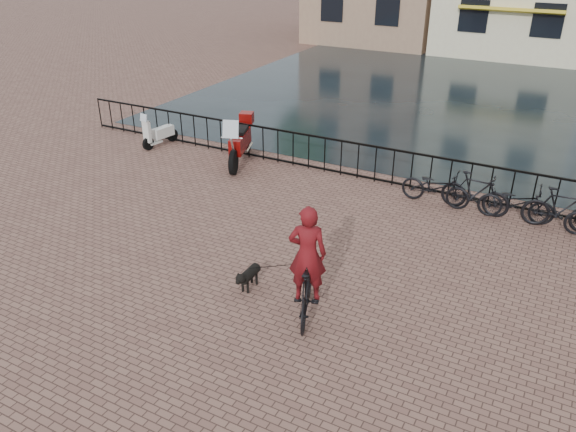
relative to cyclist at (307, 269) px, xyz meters
The scene contains 11 objects.
ground 2.29m from the cyclist, 118.55° to the right, with size 100.00×100.00×0.00m, color brown.
canal_water 15.53m from the cyclist, 93.68° to the left, with size 20.00×20.00×0.00m, color black.
railing 6.27m from the cyclist, 99.17° to the left, with size 20.00×0.05×1.02m.
cyclist is the anchor object (origin of this frame).
dog 1.51m from the cyclist, behind, with size 0.25×0.74×0.50m.
motorcycle 7.50m from the cyclist, 131.31° to the left, with size 1.26×2.33×1.63m.
scooter 9.82m from the cyclist, 144.53° to the left, with size 0.55×1.32×1.19m.
parked_bike_0 5.65m from the cyclist, 81.79° to the left, with size 0.60×1.72×0.90m, color black.
parked_bike_1 5.86m from the cyclist, 72.52° to the left, with size 0.47×1.66×1.00m, color black.
parked_bike_2 6.21m from the cyclist, 64.10° to the left, with size 0.60×1.72×0.90m, color black.
parked_bike_3 6.68m from the cyclist, 56.73° to the left, with size 0.47×1.66×1.00m, color black.
Camera 1 is at (4.54, -5.51, 6.14)m, focal length 35.00 mm.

